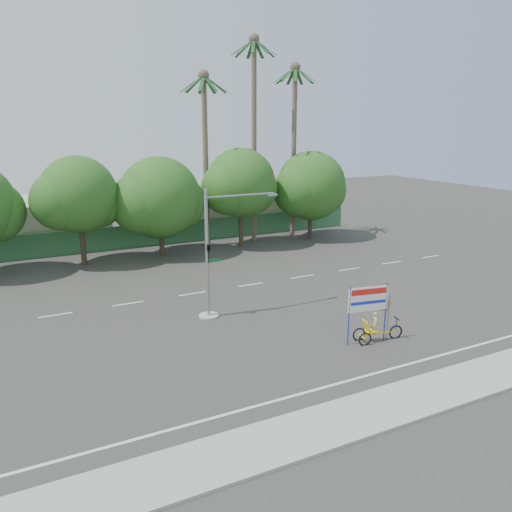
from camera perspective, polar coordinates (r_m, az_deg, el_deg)
name	(u,v)px	position (r m, az deg, el deg)	size (l,w,h in m)	color
ground	(285,335)	(25.32, 3.29, -8.98)	(120.00, 120.00, 0.00)	#33302D
sidewalk_near	(385,407)	(19.90, 14.56, -16.39)	(50.00, 2.40, 0.12)	gray
fence	(162,234)	(44.10, -10.75, 2.52)	(38.00, 0.08, 2.00)	#336B3D
building_left	(32,223)	(46.78, -24.24, 3.42)	(12.00, 8.00, 4.00)	beige
building_right	(226,210)	(50.74, -3.50, 5.28)	(14.00, 8.00, 3.60)	beige
tree_left	(78,197)	(38.64, -19.69, 6.32)	(6.66, 5.60, 8.07)	#473828
tree_center	(159,200)	(39.89, -11.03, 6.29)	(7.62, 6.40, 7.85)	#473828
tree_right	(240,185)	(42.19, -1.82, 8.07)	(6.90, 5.80, 8.36)	#473828
tree_far_right	(311,188)	(45.63, 6.26, 7.75)	(7.38, 6.20, 7.94)	#473828
palm_tall	(254,121)	(44.14, -0.22, 15.17)	(3.73, 3.79, 17.45)	#70604C
palm_mid	(294,133)	(46.06, 4.37, 13.79)	(3.73, 3.79, 15.45)	#70604C
palm_short	(205,141)	(42.35, -5.83, 12.94)	(3.73, 3.79, 14.45)	#70604C
traffic_signal	(213,265)	(26.81, -4.96, -1.01)	(4.72, 1.10, 7.00)	gray
trike_billboard	(372,319)	(24.73, 13.16, -6.98)	(2.97, 0.96, 2.95)	black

